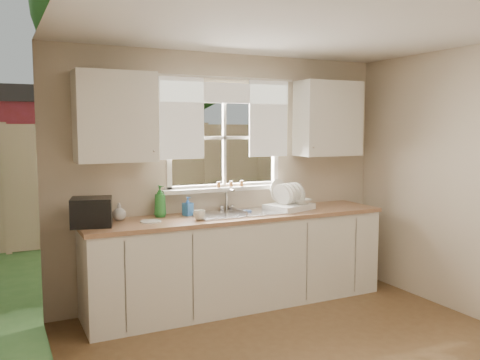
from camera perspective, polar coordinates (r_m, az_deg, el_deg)
name	(u,v)px	position (r m, az deg, el deg)	size (l,w,h in m)	color
room_walls	(353,206)	(3.47, 12.54, -2.89)	(3.62, 4.02, 2.50)	beige
ceiling	(351,13)	(3.55, 12.34, 17.81)	(3.60, 4.00, 0.02)	silver
window	(225,154)	(5.21, -1.69, 2.94)	(1.38, 0.16, 1.06)	white
curtains	(227,110)	(5.16, -1.47, 7.89)	(1.50, 0.03, 0.81)	white
base_cabinets	(239,261)	(5.09, -0.15, -9.13)	(3.00, 0.62, 0.87)	white
countertop	(239,216)	(4.99, -0.15, -4.08)	(3.04, 0.65, 0.04)	#9F724F
upper_cabinet_left	(115,117)	(4.67, -13.85, 6.89)	(0.70, 0.33, 0.80)	white
upper_cabinet_right	(328,119)	(5.63, 9.86, 6.80)	(0.70, 0.33, 0.80)	white
wall_outlet	(298,189)	(5.65, 6.55, -0.98)	(0.08, 0.01, 0.12)	beige
sill_jars	(231,184)	(5.19, -1.07, -0.45)	(0.30, 0.04, 0.06)	brown
backyard	(127,48)	(11.61, -12.56, 14.28)	(20.00, 10.00, 6.13)	#335421
sink	(237,221)	(5.03, -0.31, -4.61)	(0.88, 0.52, 0.40)	#B7B7BC
dish_rack	(289,202)	(5.27, 5.48, -2.52)	(0.54, 0.47, 0.31)	white
bowl	(302,201)	(5.29, 6.95, -2.39)	(0.20, 0.20, 0.05)	silver
soap_bottle_a	(160,201)	(4.88, -8.97, -2.36)	(0.12, 0.12, 0.30)	#2D8935
soap_bottle_b	(188,206)	(4.92, -5.88, -2.95)	(0.08, 0.08, 0.18)	#387AD3
soap_bottle_c	(119,212)	(4.79, -13.42, -3.48)	(0.12, 0.12, 0.16)	beige
saucer	(151,221)	(4.64, -9.99, -4.61)	(0.19, 0.19, 0.01)	silver
cup	(199,215)	(4.69, -4.58, -3.95)	(0.11, 0.11, 0.09)	silver
black_appliance	(92,212)	(4.56, -16.32, -3.46)	(0.34, 0.29, 0.25)	black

